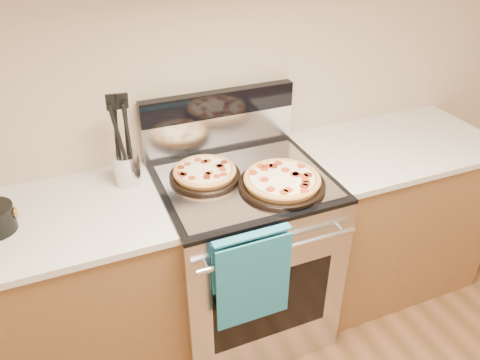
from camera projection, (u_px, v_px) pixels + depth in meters
name	position (u px, v px, depth m)	size (l,w,h in m)	color
wall_back	(214.00, 62.00, 2.14)	(4.00, 4.00, 0.00)	#C8AC91
range_body	(243.00, 258.00, 2.35)	(0.76, 0.68, 0.90)	#B7B7BC
oven_window	(272.00, 304.00, 2.08)	(0.56, 0.01, 0.40)	black
cooktop	(244.00, 180.00, 2.10)	(0.76, 0.68, 0.02)	black
backsplash_lower	(219.00, 132.00, 2.29)	(0.76, 0.06, 0.18)	silver
backsplash_upper	(218.00, 103.00, 2.21)	(0.76, 0.06, 0.12)	black
oven_handle	(280.00, 250.00, 1.87)	(0.03, 0.03, 0.70)	silver
dish_towel	(252.00, 276.00, 1.88)	(0.32, 0.05, 0.42)	teal
foil_sheet	(246.00, 181.00, 2.07)	(0.70, 0.55, 0.01)	gray
cabinet_left	(59.00, 305.00, 2.09)	(1.00, 0.62, 0.88)	brown
countertop_left	(36.00, 225.00, 1.85)	(1.02, 0.64, 0.03)	#BBB4A8
cabinet_right	(384.00, 216.00, 2.66)	(1.00, 0.62, 0.88)	brown
countertop_right	(398.00, 145.00, 2.42)	(1.02, 0.64, 0.03)	#BBB4A8
pepperoni_pizza_back	(205.00, 173.00, 2.09)	(0.31, 0.31, 0.04)	#C3793B
pepperoni_pizza_front	(282.00, 181.00, 2.02)	(0.37, 0.37, 0.05)	#C3793B
utensil_crock	(127.00, 169.00, 2.05)	(0.11, 0.11, 0.14)	silver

